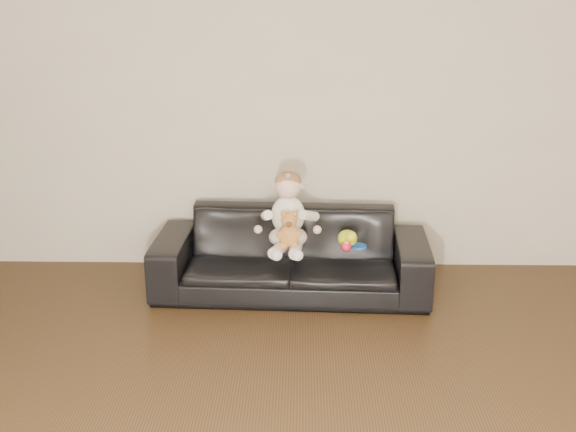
{
  "coord_description": "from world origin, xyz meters",
  "views": [
    {
      "loc": [
        0.22,
        -2.42,
        2.11
      ],
      "look_at": [
        0.13,
        2.16,
        0.58
      ],
      "focal_mm": 45.0,
      "sensor_mm": 36.0,
      "label": 1
    }
  ],
  "objects_px": {
    "toy_rattle": "(346,247)",
    "toy_blue_disc": "(359,246)",
    "toy_green": "(347,238)",
    "teddy_bear": "(289,230)",
    "sofa": "(291,254)",
    "baby": "(288,215)"
  },
  "relations": [
    {
      "from": "toy_rattle",
      "to": "toy_blue_disc",
      "type": "relative_size",
      "value": 0.66
    },
    {
      "from": "sofa",
      "to": "toy_rattle",
      "type": "xyz_separation_m",
      "value": [
        0.37,
        -0.18,
        0.12
      ]
    },
    {
      "from": "baby",
      "to": "toy_green",
      "type": "height_order",
      "value": "baby"
    },
    {
      "from": "sofa",
      "to": "toy_blue_disc",
      "type": "height_order",
      "value": "sofa"
    },
    {
      "from": "teddy_bear",
      "to": "toy_rattle",
      "type": "distance_m",
      "value": 0.42
    },
    {
      "from": "sofa",
      "to": "toy_rattle",
      "type": "height_order",
      "value": "sofa"
    },
    {
      "from": "sofa",
      "to": "toy_rattle",
      "type": "bearing_deg",
      "value": -23.14
    },
    {
      "from": "teddy_bear",
      "to": "toy_rattle",
      "type": "height_order",
      "value": "teddy_bear"
    },
    {
      "from": "baby",
      "to": "toy_rattle",
      "type": "bearing_deg",
      "value": 0.85
    },
    {
      "from": "sofa",
      "to": "toy_green",
      "type": "height_order",
      "value": "sofa"
    },
    {
      "from": "baby",
      "to": "toy_rattle",
      "type": "distance_m",
      "value": 0.44
    },
    {
      "from": "toy_green",
      "to": "sofa",
      "type": "bearing_deg",
      "value": 169.18
    },
    {
      "from": "baby",
      "to": "toy_green",
      "type": "distance_m",
      "value": 0.44
    },
    {
      "from": "toy_green",
      "to": "toy_blue_disc",
      "type": "height_order",
      "value": "toy_green"
    },
    {
      "from": "toy_green",
      "to": "toy_rattle",
      "type": "distance_m",
      "value": 0.11
    },
    {
      "from": "toy_green",
      "to": "toy_rattle",
      "type": "height_order",
      "value": "toy_green"
    },
    {
      "from": "toy_green",
      "to": "toy_blue_disc",
      "type": "distance_m",
      "value": 0.09
    },
    {
      "from": "toy_rattle",
      "to": "teddy_bear",
      "type": "bearing_deg",
      "value": -167.17
    },
    {
      "from": "teddy_bear",
      "to": "sofa",
      "type": "bearing_deg",
      "value": 97.83
    },
    {
      "from": "teddy_bear",
      "to": "toy_blue_disc",
      "type": "height_order",
      "value": "teddy_bear"
    },
    {
      "from": "sofa",
      "to": "toy_green",
      "type": "xyz_separation_m",
      "value": [
        0.38,
        -0.07,
        0.14
      ]
    },
    {
      "from": "toy_rattle",
      "to": "baby",
      "type": "bearing_deg",
      "value": 169.42
    }
  ]
}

